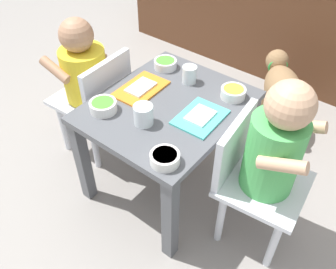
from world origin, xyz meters
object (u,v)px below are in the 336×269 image
object	(u,v)px
dining_table	(168,120)
water_cup_left	(189,75)
food_tray_right	(200,117)
cereal_bowl_right_side	(165,158)
seated_child_left	(86,74)
veggie_bowl_near	(165,64)
dog	(282,87)
water_cup_right	(143,116)
cereal_bowl_left_side	(233,93)
food_tray_left	(141,88)
seated_child_right	(271,151)
veggie_bowl_far	(103,106)

from	to	relation	value
dining_table	water_cup_left	bearing A→B (deg)	98.14
food_tray_right	cereal_bowl_right_side	distance (m)	0.25
seated_child_left	veggie_bowl_near	world-z (taller)	seated_child_left
dining_table	seated_child_left	world-z (taller)	seated_child_left
seated_child_left	dog	size ratio (longest dim) A/B	1.60
food_tray_right	water_cup_right	world-z (taller)	water_cup_right
water_cup_left	water_cup_right	world-z (taller)	water_cup_right
veggie_bowl_near	cereal_bowl_right_side	bearing A→B (deg)	-51.65
water_cup_left	water_cup_right	bearing A→B (deg)	-85.81
water_cup_left	food_tray_right	bearing A→B (deg)	-44.33
cereal_bowl_left_side	veggie_bowl_near	size ratio (longest dim) A/B	0.99
food_tray_right	veggie_bowl_near	world-z (taller)	veggie_bowl_near
food_tray_left	water_cup_left	bearing A→B (deg)	54.05
water_cup_right	food_tray_left	bearing A→B (deg)	133.98
dining_table	water_cup_right	size ratio (longest dim) A/B	8.14
dog	cereal_bowl_left_side	size ratio (longest dim) A/B	4.40
seated_child_left	food_tray_right	bearing A→B (deg)	3.99
dining_table	cereal_bowl_left_side	bearing A→B (deg)	48.38
seated_child_right	water_cup_right	size ratio (longest dim) A/B	9.72
cereal_bowl_right_side	water_cup_left	bearing A→B (deg)	116.16
cereal_bowl_left_side	veggie_bowl_near	distance (m)	0.33
dog	water_cup_left	xyz separation A→B (m)	(-0.20, -0.52, 0.25)
dog	seated_child_right	bearing A→B (deg)	-71.44
food_tray_left	food_tray_right	world-z (taller)	same
seated_child_right	veggie_bowl_far	distance (m)	0.59
food_tray_left	food_tray_right	size ratio (longest dim) A/B	1.12
veggie_bowl_far	cereal_bowl_left_side	bearing A→B (deg)	47.99
seated_child_left	cereal_bowl_right_side	distance (m)	0.62
water_cup_left	cereal_bowl_left_side	xyz separation A→B (m)	(0.19, 0.02, -0.01)
cereal_bowl_right_side	cereal_bowl_left_side	world-z (taller)	cereal_bowl_left_side
water_cup_right	cereal_bowl_left_side	world-z (taller)	water_cup_right
seated_child_right	water_cup_right	bearing A→B (deg)	-161.69
seated_child_right	veggie_bowl_near	world-z (taller)	seated_child_right
dining_table	seated_child_right	world-z (taller)	seated_child_right
dog	food_tray_right	distance (m)	0.72
food_tray_right	water_cup_left	world-z (taller)	water_cup_left
food_tray_left	cereal_bowl_left_side	world-z (taller)	cereal_bowl_left_side
food_tray_right	cereal_bowl_right_side	xyz separation A→B (m)	(0.03, -0.24, 0.01)
seated_child_right	dining_table	bearing A→B (deg)	-179.81
cereal_bowl_right_side	veggie_bowl_near	distance (m)	0.54
food_tray_left	veggie_bowl_far	world-z (taller)	veggie_bowl_far
food_tray_left	cereal_bowl_left_side	distance (m)	0.35
dog	food_tray_left	xyz separation A→B (m)	(-0.32, -0.68, 0.23)
water_cup_right	food_tray_right	bearing A→B (deg)	45.33
water_cup_right	veggie_bowl_far	distance (m)	0.16
water_cup_right	veggie_bowl_far	world-z (taller)	water_cup_right
seated_child_right	water_cup_left	xyz separation A→B (m)	(-0.43, 0.16, 0.02)
water_cup_left	cereal_bowl_right_side	bearing A→B (deg)	-63.84
food_tray_left	water_cup_right	size ratio (longest dim) A/B	2.91
dining_table	seated_child_left	xyz separation A→B (m)	(-0.41, -0.03, 0.06)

